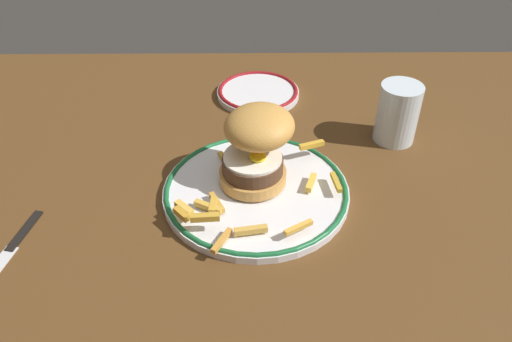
# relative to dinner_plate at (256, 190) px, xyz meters

# --- Properties ---
(ground_plane) EXTENTS (1.34, 1.08, 0.04)m
(ground_plane) POSITION_rel_dinner_plate_xyz_m (0.04, -0.04, -0.03)
(ground_plane) COLOR #543519
(dinner_plate) EXTENTS (0.28, 0.28, 0.02)m
(dinner_plate) POSITION_rel_dinner_plate_xyz_m (0.00, 0.00, 0.00)
(dinner_plate) COLOR silver
(dinner_plate) RESTS_ON ground_plane
(burger) EXTENTS (0.15, 0.15, 0.12)m
(burger) POSITION_rel_dinner_plate_xyz_m (0.00, 0.03, 0.07)
(burger) COLOR #CC9045
(burger) RESTS_ON dinner_plate
(fries_pile) EXTENTS (0.24, 0.24, 0.03)m
(fries_pile) POSITION_rel_dinner_plate_xyz_m (-0.02, -0.02, 0.02)
(fries_pile) COLOR gold
(fries_pile) RESTS_ON dinner_plate
(water_glass) EXTENTS (0.07, 0.07, 0.10)m
(water_glass) POSITION_rel_dinner_plate_xyz_m (0.24, 0.15, 0.04)
(water_glass) COLOR silver
(water_glass) RESTS_ON ground_plane
(side_plate) EXTENTS (0.16, 0.16, 0.02)m
(side_plate) POSITION_rel_dinner_plate_xyz_m (0.01, 0.30, -0.00)
(side_plate) COLOR silver
(side_plate) RESTS_ON ground_plane
(knife) EXTENTS (0.05, 0.18, 0.01)m
(knife) POSITION_rel_dinner_plate_xyz_m (-0.33, -0.11, -0.01)
(knife) COLOR black
(knife) RESTS_ON ground_plane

